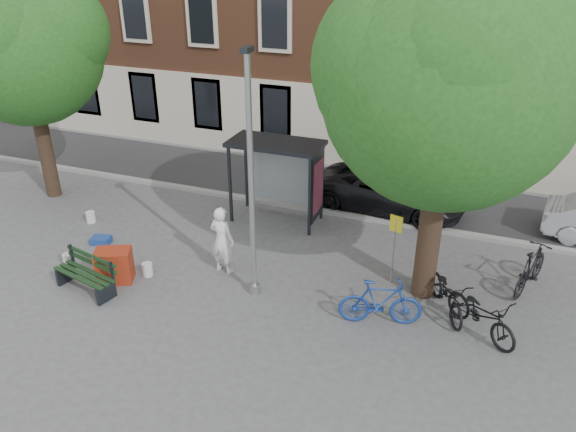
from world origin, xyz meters
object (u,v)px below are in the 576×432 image
(bus_shelter, at_px, (289,164))
(bench, at_px, (86,275))
(red_stand, at_px, (114,266))
(bike_b, at_px, (380,302))
(lamppost, at_px, (251,193))
(notice_sign, at_px, (395,235))
(car_dark, at_px, (390,190))
(bike_c, at_px, (447,294))
(bike_a, at_px, (481,314))
(painter, at_px, (222,240))
(bike_d, at_px, (531,269))

(bus_shelter, bearing_deg, bench, -121.95)
(red_stand, bearing_deg, bus_shelter, 58.11)
(bench, xyz_separation_m, bike_b, (7.28, 1.30, 0.15))
(lamppost, bearing_deg, red_stand, -167.92)
(lamppost, bearing_deg, notice_sign, 28.33)
(lamppost, relative_size, bike_b, 3.16)
(lamppost, height_order, bike_b, lamppost)
(red_stand, bearing_deg, car_dark, 49.41)
(bike_c, distance_m, car_dark, 5.70)
(bus_shelter, xyz_separation_m, red_stand, (-3.04, -4.89, -1.47))
(bench, relative_size, notice_sign, 0.97)
(bus_shelter, distance_m, bike_b, 5.86)
(bus_shelter, xyz_separation_m, bike_a, (6.06, -3.77, -1.38))
(notice_sign, bearing_deg, bike_c, -13.18)
(painter, relative_size, bike_d, 0.96)
(bus_shelter, xyz_separation_m, notice_sign, (3.76, -2.41, -0.49))
(lamppost, height_order, car_dark, lamppost)
(bus_shelter, xyz_separation_m, bike_d, (7.11, -1.43, -1.32))
(lamppost, distance_m, notice_sign, 3.83)
(bike_d, bearing_deg, red_stand, 39.01)
(bench, xyz_separation_m, notice_sign, (7.19, 3.10, 1.00))
(car_dark, bearing_deg, lamppost, 165.15)
(painter, bearing_deg, bike_d, -157.78)
(bike_c, xyz_separation_m, bike_d, (1.86, 1.78, 0.07))
(bike_b, xyz_separation_m, car_dark, (-1.04, 6.15, 0.10))
(bike_c, bearing_deg, bus_shelter, 121.44)
(bench, xyz_separation_m, bike_d, (10.54, 4.07, 0.17))
(bike_c, xyz_separation_m, notice_sign, (-1.49, 0.81, 0.90))
(bench, bearing_deg, bike_a, 23.07)
(painter, distance_m, bike_c, 5.86)
(bike_c, bearing_deg, painter, 155.32)
(bike_b, relative_size, red_stand, 2.15)
(lamppost, height_order, bike_c, lamppost)
(painter, bearing_deg, lamppost, 159.15)
(bike_d, bearing_deg, painter, 34.95)
(bus_shelter, distance_m, red_stand, 5.94)
(bike_b, bearing_deg, bike_a, -94.90)
(lamppost, distance_m, bike_b, 3.92)
(painter, distance_m, red_stand, 2.88)
(bike_c, xyz_separation_m, red_stand, (-8.29, -1.67, -0.07))
(lamppost, xyz_separation_m, notice_sign, (3.15, 1.70, -1.36))
(bike_a, height_order, bike_d, bike_d)
(bus_shelter, xyz_separation_m, painter, (-0.59, -3.46, -0.96))
(bus_shelter, height_order, notice_sign, bus_shelter)
(painter, xyz_separation_m, notice_sign, (4.35, 1.05, 0.47))
(bench, height_order, bike_b, bike_b)
(bus_shelter, relative_size, notice_sign, 1.46)
(red_stand, bearing_deg, bike_a, 6.96)
(bike_d, xyz_separation_m, notice_sign, (-3.35, -0.97, 0.83))
(bike_a, height_order, red_stand, bike_a)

